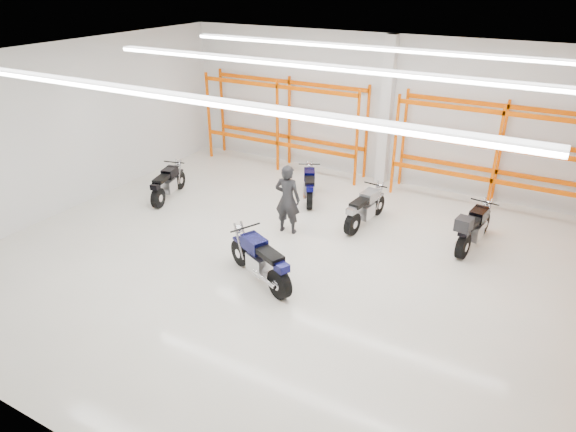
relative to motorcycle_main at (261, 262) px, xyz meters
The scene contains 11 objects.
ground 1.21m from the motorcycle_main, 79.93° to the left, with size 14.00×14.00×0.00m, color beige.
room_shell 2.99m from the motorcycle_main, 80.15° to the left, with size 14.02×12.02×4.51m.
motorcycle_main is the anchor object (origin of this frame).
motorcycle_back_a 5.38m from the motorcycle_main, 152.91° to the left, with size 0.78×1.96×0.98m.
motorcycle_back_b 4.56m from the motorcycle_main, 104.18° to the left, with size 1.03×1.76×0.95m.
motorcycle_back_c 3.77m from the motorcycle_main, 76.25° to the left, with size 0.67×2.03×1.00m.
motorcycle_back_d 5.22m from the motorcycle_main, 46.02° to the left, with size 0.73×2.17×1.11m.
standing_man 2.50m from the motorcycle_main, 106.24° to the left, with size 0.67×0.44×1.83m, color black.
structural_column 7.12m from the motorcycle_main, 88.40° to the left, with size 0.32×0.32×4.50m, color white.
pallet_racking_back_left 7.42m from the motorcycle_main, 116.04° to the left, with size 5.67×0.87×3.00m.
pallet_racking_back_right 7.59m from the motorcycle_main, 61.31° to the left, with size 5.67×0.87×3.00m.
Camera 1 is at (4.94, -9.04, 6.18)m, focal length 32.00 mm.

